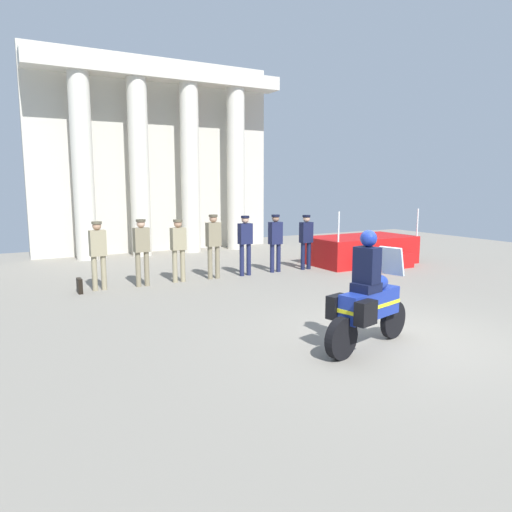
{
  "coord_description": "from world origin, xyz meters",
  "views": [
    {
      "loc": [
        -5.8,
        -5.62,
        2.61
      ],
      "look_at": [
        -0.96,
        3.08,
        1.09
      ],
      "focal_mm": 33.53,
      "sensor_mm": 36.0,
      "label": 1
    }
  ],
  "objects_px": {
    "reviewing_stand": "(362,251)",
    "motorcycle_with_rider": "(367,300)",
    "officer_in_row_1": "(142,247)",
    "officer_in_row_6": "(306,238)",
    "officer_in_row_2": "(178,245)",
    "officer_in_row_4": "(245,240)",
    "officer_in_row_5": "(275,239)",
    "briefcase_on_ground": "(80,286)",
    "officer_in_row_3": "(213,241)",
    "officer_in_row_0": "(98,250)"
  },
  "relations": [
    {
      "from": "officer_in_row_3",
      "to": "motorcycle_with_rider",
      "type": "height_order",
      "value": "motorcycle_with_rider"
    },
    {
      "from": "reviewing_stand",
      "to": "officer_in_row_3",
      "type": "height_order",
      "value": "reviewing_stand"
    },
    {
      "from": "officer_in_row_2",
      "to": "officer_in_row_4",
      "type": "relative_size",
      "value": 0.98
    },
    {
      "from": "officer_in_row_4",
      "to": "officer_in_row_6",
      "type": "bearing_deg",
      "value": 177.48
    },
    {
      "from": "officer_in_row_1",
      "to": "officer_in_row_5",
      "type": "distance_m",
      "value": 3.99
    },
    {
      "from": "briefcase_on_ground",
      "to": "officer_in_row_1",
      "type": "bearing_deg",
      "value": 1.7
    },
    {
      "from": "officer_in_row_2",
      "to": "officer_in_row_3",
      "type": "relative_size",
      "value": 0.94
    },
    {
      "from": "reviewing_stand",
      "to": "officer_in_row_4",
      "type": "height_order",
      "value": "reviewing_stand"
    },
    {
      "from": "officer_in_row_4",
      "to": "officer_in_row_0",
      "type": "bearing_deg",
      "value": -3.24
    },
    {
      "from": "reviewing_stand",
      "to": "briefcase_on_ground",
      "type": "relative_size",
      "value": 9.47
    },
    {
      "from": "officer_in_row_2",
      "to": "briefcase_on_ground",
      "type": "relative_size",
      "value": 4.64
    },
    {
      "from": "officer_in_row_3",
      "to": "reviewing_stand",
      "type": "bearing_deg",
      "value": 176.7
    },
    {
      "from": "reviewing_stand",
      "to": "officer_in_row_0",
      "type": "xyz_separation_m",
      "value": [
        -8.3,
        0.14,
        0.57
      ]
    },
    {
      "from": "officer_in_row_1",
      "to": "briefcase_on_ground",
      "type": "relative_size",
      "value": 4.76
    },
    {
      "from": "officer_in_row_1",
      "to": "officer_in_row_6",
      "type": "bearing_deg",
      "value": 177.55
    },
    {
      "from": "officer_in_row_5",
      "to": "briefcase_on_ground",
      "type": "distance_m",
      "value": 5.59
    },
    {
      "from": "officer_in_row_2",
      "to": "officer_in_row_1",
      "type": "bearing_deg",
      "value": 0.63
    },
    {
      "from": "officer_in_row_5",
      "to": "briefcase_on_ground",
      "type": "height_order",
      "value": "officer_in_row_5"
    },
    {
      "from": "officer_in_row_0",
      "to": "officer_in_row_1",
      "type": "bearing_deg",
      "value": 174.4
    },
    {
      "from": "officer_in_row_6",
      "to": "briefcase_on_ground",
      "type": "distance_m",
      "value": 6.64
    },
    {
      "from": "reviewing_stand",
      "to": "motorcycle_with_rider",
      "type": "distance_m",
      "value": 8.31
    },
    {
      "from": "motorcycle_with_rider",
      "to": "reviewing_stand",
      "type": "bearing_deg",
      "value": 34.67
    },
    {
      "from": "officer_in_row_4",
      "to": "officer_in_row_5",
      "type": "xyz_separation_m",
      "value": [
        1.03,
        0.04,
        -0.01
      ]
    },
    {
      "from": "officer_in_row_3",
      "to": "officer_in_row_5",
      "type": "relative_size",
      "value": 1.04
    },
    {
      "from": "briefcase_on_ground",
      "to": "motorcycle_with_rider",
      "type": "bearing_deg",
      "value": -62.09
    },
    {
      "from": "officer_in_row_1",
      "to": "officer_in_row_5",
      "type": "height_order",
      "value": "officer_in_row_1"
    },
    {
      "from": "reviewing_stand",
      "to": "officer_in_row_5",
      "type": "relative_size",
      "value": 2.0
    },
    {
      "from": "reviewing_stand",
      "to": "officer_in_row_0",
      "type": "relative_size",
      "value": 2.01
    },
    {
      "from": "officer_in_row_1",
      "to": "officer_in_row_0",
      "type": "bearing_deg",
      "value": -5.6
    },
    {
      "from": "officer_in_row_0",
      "to": "officer_in_row_5",
      "type": "bearing_deg",
      "value": 177.45
    },
    {
      "from": "officer_in_row_4",
      "to": "motorcycle_with_rider",
      "type": "xyz_separation_m",
      "value": [
        -1.17,
        -6.34,
        -0.22
      ]
    },
    {
      "from": "officer_in_row_6",
      "to": "officer_in_row_0",
      "type": "bearing_deg",
      "value": -2.99
    },
    {
      "from": "officer_in_row_1",
      "to": "officer_in_row_4",
      "type": "bearing_deg",
      "value": 177.61
    },
    {
      "from": "officer_in_row_1",
      "to": "motorcycle_with_rider",
      "type": "height_order",
      "value": "motorcycle_with_rider"
    },
    {
      "from": "motorcycle_with_rider",
      "to": "officer_in_row_6",
      "type": "bearing_deg",
      "value": 48.5
    },
    {
      "from": "reviewing_stand",
      "to": "officer_in_row_1",
      "type": "xyz_separation_m",
      "value": [
        -7.24,
        0.08,
        0.58
      ]
    },
    {
      "from": "officer_in_row_4",
      "to": "officer_in_row_5",
      "type": "relative_size",
      "value": 1.0
    },
    {
      "from": "officer_in_row_0",
      "to": "motorcycle_with_rider",
      "type": "height_order",
      "value": "motorcycle_with_rider"
    },
    {
      "from": "officer_in_row_2",
      "to": "officer_in_row_3",
      "type": "xyz_separation_m",
      "value": [
        1.0,
        -0.04,
        0.06
      ]
    },
    {
      "from": "officer_in_row_5",
      "to": "motorcycle_with_rider",
      "type": "bearing_deg",
      "value": 68.73
    },
    {
      "from": "reviewing_stand",
      "to": "motorcycle_with_rider",
      "type": "height_order",
      "value": "motorcycle_with_rider"
    },
    {
      "from": "reviewing_stand",
      "to": "briefcase_on_ground",
      "type": "height_order",
      "value": "reviewing_stand"
    },
    {
      "from": "officer_in_row_2",
      "to": "officer_in_row_3",
      "type": "bearing_deg",
      "value": 175.54
    },
    {
      "from": "reviewing_stand",
      "to": "officer_in_row_5",
      "type": "xyz_separation_m",
      "value": [
        -3.26,
        0.12,
        0.57
      ]
    },
    {
      "from": "reviewing_stand",
      "to": "officer_in_row_1",
      "type": "distance_m",
      "value": 7.27
    },
    {
      "from": "officer_in_row_3",
      "to": "officer_in_row_6",
      "type": "bearing_deg",
      "value": 177.21
    },
    {
      "from": "officer_in_row_1",
      "to": "officer_in_row_2",
      "type": "xyz_separation_m",
      "value": [
        0.99,
        0.05,
        -0.03
      ]
    },
    {
      "from": "officer_in_row_2",
      "to": "officer_in_row_4",
      "type": "height_order",
      "value": "officer_in_row_4"
    },
    {
      "from": "officer_in_row_2",
      "to": "officer_in_row_4",
      "type": "xyz_separation_m",
      "value": [
        1.97,
        -0.06,
        0.02
      ]
    },
    {
      "from": "officer_in_row_3",
      "to": "motorcycle_with_rider",
      "type": "xyz_separation_m",
      "value": [
        -0.2,
        -6.35,
        -0.25
      ]
    }
  ]
}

